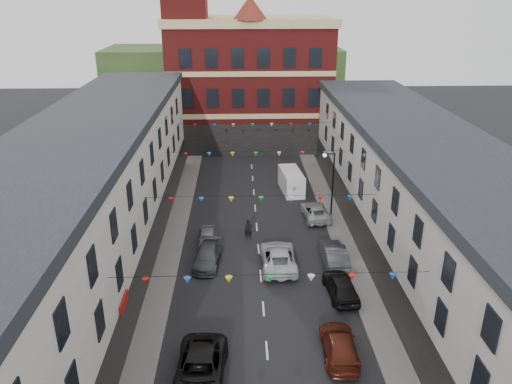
{
  "coord_description": "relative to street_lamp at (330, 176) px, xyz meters",
  "views": [
    {
      "loc": [
        -1.41,
        -26.82,
        18.91
      ],
      "look_at": [
        -0.16,
        9.09,
        4.43
      ],
      "focal_mm": 35.0,
      "sensor_mm": 36.0,
      "label": 1
    }
  ],
  "objects": [
    {
      "name": "civic_building",
      "position": [
        -6.55,
        23.95,
        4.23
      ],
      "size": [
        20.6,
        13.3,
        18.5
      ],
      "color": "maroon",
      "rests_on": "ground"
    },
    {
      "name": "terrace_left",
      "position": [
        -18.33,
        -13.0,
        1.44
      ],
      "size": [
        8.4,
        56.0,
        10.7
      ],
      "color": "beige",
      "rests_on": "ground"
    },
    {
      "name": "pavement_left",
      "position": [
        -13.45,
        -12.0,
        -3.83
      ],
      "size": [
        1.8,
        64.0,
        0.15
      ],
      "primitive_type": "cube",
      "color": "#605E5B",
      "rests_on": "ground"
    },
    {
      "name": "car_left_c",
      "position": [
        -10.15,
        -20.38,
        -3.13
      ],
      "size": [
        2.89,
        5.72,
        1.55
      ],
      "primitive_type": "imported",
      "rotation": [
        0.0,
        0.0,
        -0.06
      ],
      "color": "black",
      "rests_on": "ground"
    },
    {
      "name": "pavement_right",
      "position": [
        0.35,
        -12.0,
        -3.83
      ],
      "size": [
        1.8,
        64.0,
        0.15
      ],
      "primitive_type": "cube",
      "color": "#605E5B",
      "rests_on": "ground"
    },
    {
      "name": "car_right_d",
      "position": [
        -1.34,
        -12.67,
        -3.17
      ],
      "size": [
        2.07,
        4.45,
        1.47
      ],
      "primitive_type": "imported",
      "rotation": [
        0.0,
        0.0,
        3.22
      ],
      "color": "black",
      "rests_on": "ground"
    },
    {
      "name": "street_lamp",
      "position": [
        0.0,
        0.0,
        0.0
      ],
      "size": [
        1.1,
        0.36,
        6.0
      ],
      "color": "black",
      "rests_on": "ground"
    },
    {
      "name": "car_right_c",
      "position": [
        -2.55,
        -18.49,
        -3.24
      ],
      "size": [
        2.07,
        4.66,
        1.33
      ],
      "primitive_type": "imported",
      "rotation": [
        0.0,
        0.0,
        3.1
      ],
      "color": "#571D11",
      "rests_on": "ground"
    },
    {
      "name": "car_left_e",
      "position": [
        -10.59,
        -5.3,
        -3.26
      ],
      "size": [
        1.71,
        3.87,
        1.29
      ],
      "primitive_type": "imported",
      "rotation": [
        0.0,
        0.0,
        0.05
      ],
      "color": "gray",
      "rests_on": "ground"
    },
    {
      "name": "pedestrian",
      "position": [
        -7.32,
        -4.27,
        -3.04
      ],
      "size": [
        0.66,
        0.46,
        1.74
      ],
      "primitive_type": "imported",
      "rotation": [
        0.0,
        0.0,
        0.07
      ],
      "color": "black",
      "rests_on": "ground"
    },
    {
      "name": "clock_tower",
      "position": [
        -14.05,
        21.0,
        11.03
      ],
      "size": [
        5.6,
        5.6,
        30.0
      ],
      "color": "maroon",
      "rests_on": "ground"
    },
    {
      "name": "ground",
      "position": [
        -6.55,
        -14.0,
        -3.9
      ],
      "size": [
        160.0,
        160.0,
        0.0
      ],
      "primitive_type": "plane",
      "color": "black",
      "rests_on": "ground"
    },
    {
      "name": "white_van",
      "position": [
        -2.75,
        6.23,
        -2.83
      ],
      "size": [
        2.35,
        5.0,
        2.14
      ],
      "primitive_type": "cube",
      "rotation": [
        0.0,
        0.0,
        0.1
      ],
      "color": "white",
      "rests_on": "ground"
    },
    {
      "name": "distant_hill",
      "position": [
        -10.55,
        48.0,
        1.1
      ],
      "size": [
        40.0,
        14.0,
        10.0
      ],
      "primitive_type": "cube",
      "color": "#274620",
      "rests_on": "ground"
    },
    {
      "name": "car_right_e",
      "position": [
        -1.05,
        -8.43,
        -3.14
      ],
      "size": [
        1.73,
        4.67,
        1.53
      ],
      "primitive_type": "imported",
      "rotation": [
        0.0,
        0.0,
        3.17
      ],
      "color": "#424349",
      "rests_on": "ground"
    },
    {
      "name": "car_left_d",
      "position": [
        -10.44,
        -8.18,
        -3.26
      ],
      "size": [
        2.22,
        4.6,
        1.29
      ],
      "primitive_type": "imported",
      "rotation": [
        0.0,
        0.0,
        -0.09
      ],
      "color": "#414449",
      "rests_on": "ground"
    },
    {
      "name": "car_right_f",
      "position": [
        -1.24,
        -0.31,
        -3.26
      ],
      "size": [
        2.45,
        4.76,
        1.28
      ],
      "primitive_type": "imported",
      "rotation": [
        0.0,
        0.0,
        3.21
      ],
      "color": "#A6A9AB",
      "rests_on": "ground"
    },
    {
      "name": "moving_car",
      "position": [
        -5.18,
        -8.63,
        -3.15
      ],
      "size": [
        2.53,
        5.44,
        1.51
      ],
      "primitive_type": "imported",
      "rotation": [
        0.0,
        0.0,
        3.15
      ],
      "color": "silver",
      "rests_on": "ground"
    },
    {
      "name": "terrace_right",
      "position": [
        5.23,
        -13.0,
        0.95
      ],
      "size": [
        8.4,
        56.0,
        9.7
      ],
      "color": "#B8B5AC",
      "rests_on": "ground"
    }
  ]
}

